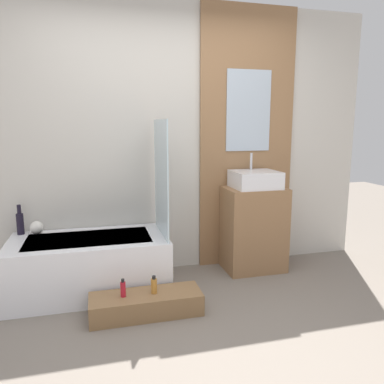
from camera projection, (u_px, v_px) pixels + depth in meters
name	position (u px, v px, depth m)	size (l,w,h in m)	color
ground_plane	(216.00, 356.00, 2.39)	(12.00, 12.00, 0.00)	slate
wall_tiled_back	(167.00, 140.00, 3.66)	(4.20, 0.06, 2.60)	beige
wall_wood_accent	(247.00, 138.00, 3.81)	(1.00, 0.04, 2.60)	#8E6642
bathtub	(90.00, 265.00, 3.27)	(1.33, 0.71, 0.49)	white
glass_shower_screen	(161.00, 178.00, 3.28)	(0.01, 0.63, 1.01)	silver
wooden_step_bench	(146.00, 304.00, 2.90)	(0.86, 0.30, 0.17)	olive
vanity_cabinet	(254.00, 229.00, 3.76)	(0.59, 0.42, 0.84)	#8E6642
sink	(255.00, 179.00, 3.67)	(0.44, 0.39, 0.34)	white
vase_tall_dark	(20.00, 222.00, 3.32)	(0.06, 0.06, 0.27)	black
vase_round_light	(37.00, 228.00, 3.34)	(0.12, 0.12, 0.12)	silver
bottle_soap_primary	(123.00, 289.00, 2.83)	(0.04, 0.04, 0.14)	#B21928
bottle_soap_secondary	(154.00, 285.00, 2.89)	(0.05, 0.05, 0.14)	#B2752D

